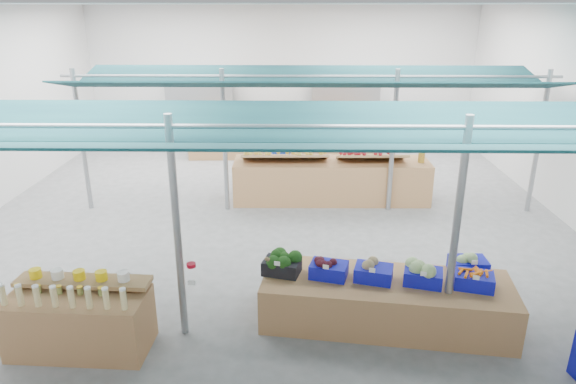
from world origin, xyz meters
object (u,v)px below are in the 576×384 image
object	(u,v)px
fruit_counter	(331,181)
bottle_shelf	(81,318)
veg_counter	(385,301)
vendor_right	(353,150)
vendor_left	(279,150)

from	to	relation	value
fruit_counter	bottle_shelf	bearing A→B (deg)	-123.80
veg_counter	vendor_right	xyz separation A→B (m)	(0.14, 5.89, 0.54)
veg_counter	fruit_counter	xyz separation A→B (m)	(-0.46, 4.79, 0.14)
vendor_right	veg_counter	bearing A→B (deg)	87.99
veg_counter	fruit_counter	world-z (taller)	fruit_counter
veg_counter	vendor_left	world-z (taller)	vendor_left
bottle_shelf	fruit_counter	world-z (taller)	bottle_shelf
vendor_left	vendor_right	world-z (taller)	same
fruit_counter	veg_counter	bearing A→B (deg)	-85.15
bottle_shelf	veg_counter	size ratio (longest dim) A/B	0.53
veg_counter	fruit_counter	bearing A→B (deg)	102.98
veg_counter	vendor_left	xyz separation A→B (m)	(-1.66, 5.89, 0.54)
bottle_shelf	vendor_left	distance (m)	6.92
bottle_shelf	veg_counter	distance (m)	4.04
bottle_shelf	vendor_right	distance (m)	7.71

